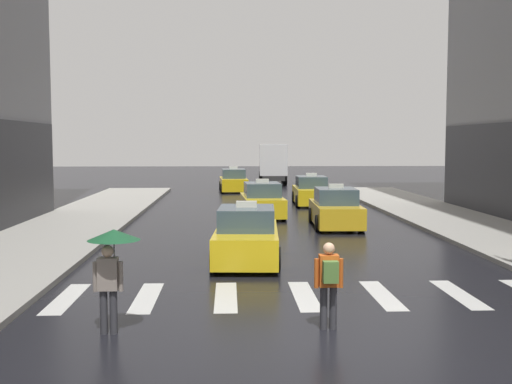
% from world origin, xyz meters
% --- Properties ---
extents(ground_plane, '(160.00, 160.00, 0.00)m').
position_xyz_m(ground_plane, '(0.00, 0.00, 0.00)').
color(ground_plane, black).
extents(crosswalk_markings, '(11.30, 2.80, 0.01)m').
position_xyz_m(crosswalk_markings, '(-0.00, 3.00, 0.00)').
color(crosswalk_markings, silver).
rests_on(crosswalk_markings, ground).
extents(taxi_lead, '(2.12, 4.63, 1.80)m').
position_xyz_m(taxi_lead, '(-1.21, 7.17, 0.72)').
color(taxi_lead, yellow).
rests_on(taxi_lead, ground).
extents(taxi_second, '(2.05, 4.60, 1.80)m').
position_xyz_m(taxi_second, '(2.70, 14.52, 0.72)').
color(taxi_second, gold).
rests_on(taxi_second, ground).
extents(taxi_third, '(2.08, 4.61, 1.80)m').
position_xyz_m(taxi_third, '(-0.16, 18.14, 0.72)').
color(taxi_third, yellow).
rests_on(taxi_third, ground).
extents(taxi_fourth, '(2.03, 4.59, 1.80)m').
position_xyz_m(taxi_fourth, '(2.88, 23.59, 0.72)').
color(taxi_fourth, yellow).
rests_on(taxi_fourth, ground).
extents(taxi_fifth, '(2.09, 4.62, 1.80)m').
position_xyz_m(taxi_fifth, '(-1.41, 33.14, 0.72)').
color(taxi_fifth, yellow).
rests_on(taxi_fifth, ground).
extents(box_truck, '(2.54, 7.62, 3.35)m').
position_xyz_m(box_truck, '(1.98, 41.32, 1.85)').
color(box_truck, '#2D2D2D').
rests_on(box_truck, ground).
extents(pedestrian_with_umbrella, '(0.96, 0.96, 1.94)m').
position_xyz_m(pedestrian_with_umbrella, '(-3.86, 0.35, 1.52)').
color(pedestrian_with_umbrella, '#333338').
rests_on(pedestrian_with_umbrella, ground).
extents(pedestrian_with_backpack, '(0.55, 0.43, 1.65)m').
position_xyz_m(pedestrian_with_backpack, '(0.14, 0.42, 0.97)').
color(pedestrian_with_backpack, '#333338').
rests_on(pedestrian_with_backpack, ground).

